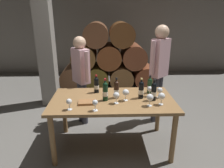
{
  "coord_description": "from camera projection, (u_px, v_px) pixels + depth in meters",
  "views": [
    {
      "loc": [
        -0.09,
        -2.57,
        1.88
      ],
      "look_at": [
        0.0,
        0.2,
        0.91
      ],
      "focal_mm": 32.28,
      "sensor_mm": 36.0,
      "label": 1
    }
  ],
  "objects": [
    {
      "name": "wine_bottle_1",
      "position": [
        96.0,
        85.0,
        2.99
      ],
      "size": [
        0.07,
        0.07,
        0.27
      ],
      "color": "black",
      "rests_on": "dining_table"
    },
    {
      "name": "wine_bottle_3",
      "position": [
        141.0,
        89.0,
        2.79
      ],
      "size": [
        0.07,
        0.07,
        0.29
      ],
      "color": "black",
      "rests_on": "dining_table"
    },
    {
      "name": "wine_glass_1",
      "position": [
        95.0,
        103.0,
        2.43
      ],
      "size": [
        0.07,
        0.07,
        0.14
      ],
      "color": "white",
      "rests_on": "dining_table"
    },
    {
      "name": "wine_bottle_0",
      "position": [
        154.0,
        91.0,
        2.72
      ],
      "size": [
        0.07,
        0.07,
        0.3
      ],
      "color": "black",
      "rests_on": "dining_table"
    },
    {
      "name": "barrel_stack",
      "position": [
        109.0,
        60.0,
        5.26
      ],
      "size": [
        2.49,
        0.9,
        1.69
      ],
      "color": "brown",
      "rests_on": "ground_plane"
    },
    {
      "name": "wine_glass_0",
      "position": [
        69.0,
        102.0,
        2.45
      ],
      "size": [
        0.07,
        0.07,
        0.15
      ],
      "color": "white",
      "rests_on": "dining_table"
    },
    {
      "name": "wine_glass_6",
      "position": [
        126.0,
        93.0,
        2.71
      ],
      "size": [
        0.09,
        0.09,
        0.16
      ],
      "color": "white",
      "rests_on": "dining_table"
    },
    {
      "name": "ground_plane",
      "position": [
        112.0,
        145.0,
        3.05
      ],
      "size": [
        14.0,
        14.0,
        0.0
      ],
      "primitive_type": "plane",
      "color": "#66635E"
    },
    {
      "name": "taster_seated_left",
      "position": [
        81.0,
        73.0,
        3.4
      ],
      "size": [
        0.33,
        0.42,
        1.54
      ],
      "color": "#383842",
      "rests_on": "ground_plane"
    },
    {
      "name": "wine_glass_5",
      "position": [
        162.0,
        96.0,
        2.59
      ],
      "size": [
        0.09,
        0.09,
        0.16
      ],
      "color": "white",
      "rests_on": "dining_table"
    },
    {
      "name": "wine_glass_7",
      "position": [
        150.0,
        98.0,
        2.55
      ],
      "size": [
        0.09,
        0.09,
        0.16
      ],
      "color": "white",
      "rests_on": "dining_table"
    },
    {
      "name": "tasting_notebook",
      "position": [
        87.0,
        102.0,
        2.66
      ],
      "size": [
        0.23,
        0.17,
        0.03
      ],
      "primitive_type": "cube",
      "rotation": [
        0.0,
        0.0,
        0.06
      ],
      "color": "#936038",
      "rests_on": "dining_table"
    },
    {
      "name": "wine_glass_2",
      "position": [
        160.0,
        91.0,
        2.8
      ],
      "size": [
        0.08,
        0.08,
        0.15
      ],
      "color": "white",
      "rests_on": "dining_table"
    },
    {
      "name": "sommelier_presenting",
      "position": [
        159.0,
        65.0,
        3.43
      ],
      "size": [
        0.39,
        0.36,
        1.72
      ],
      "color": "#383842",
      "rests_on": "ground_plane"
    },
    {
      "name": "wine_bottle_5",
      "position": [
        105.0,
        91.0,
        2.71
      ],
      "size": [
        0.07,
        0.07,
        0.31
      ],
      "color": "black",
      "rests_on": "dining_table"
    },
    {
      "name": "wine_glass_4",
      "position": [
        150.0,
        89.0,
        2.85
      ],
      "size": [
        0.07,
        0.07,
        0.15
      ],
      "color": "white",
      "rests_on": "dining_table"
    },
    {
      "name": "wine_bottle_4",
      "position": [
        150.0,
        85.0,
        2.97
      ],
      "size": [
        0.07,
        0.07,
        0.27
      ],
      "color": "#19381E",
      "rests_on": "dining_table"
    },
    {
      "name": "wine_glass_3",
      "position": [
        116.0,
        96.0,
        2.62
      ],
      "size": [
        0.08,
        0.08,
        0.16
      ],
      "color": "white",
      "rests_on": "dining_table"
    },
    {
      "name": "wine_bottle_2",
      "position": [
        116.0,
        89.0,
        2.79
      ],
      "size": [
        0.07,
        0.07,
        0.29
      ],
      "color": "black",
      "rests_on": "dining_table"
    },
    {
      "name": "cellar_back_wall",
      "position": [
        108.0,
        29.0,
        6.54
      ],
      "size": [
        10.0,
        0.24,
        2.8
      ],
      "primitive_type": "cube",
      "color": "gray",
      "rests_on": "ground_plane"
    },
    {
      "name": "stone_pillar",
      "position": [
        46.0,
        44.0,
        4.08
      ],
      "size": [
        0.32,
        0.32,
        2.6
      ],
      "primitive_type": "cube",
      "color": "gray",
      "rests_on": "ground_plane"
    },
    {
      "name": "dining_table",
      "position": [
        112.0,
        105.0,
        2.83
      ],
      "size": [
        1.7,
        0.9,
        0.76
      ],
      "color": "olive",
      "rests_on": "ground_plane"
    }
  ]
}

